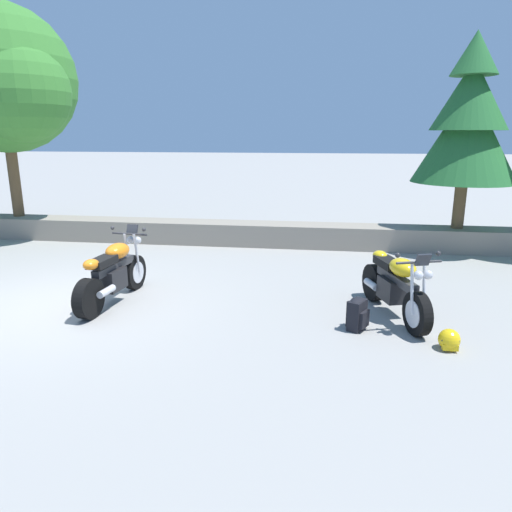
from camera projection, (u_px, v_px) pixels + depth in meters
ground_plane at (55, 306)px, 7.70m from camera, size 120.00×120.00×0.00m
stone_wall at (156, 231)px, 12.23m from camera, size 36.00×0.80×0.55m
motorcycle_orange_near_left at (114, 274)px, 7.78m from camera, size 0.67×2.07×1.18m
motorcycle_yellow_centre at (395, 286)px, 7.15m from camera, size 0.93×2.01×1.18m
rider_backpack at (358, 314)px, 6.72m from camera, size 0.34×0.35×0.47m
rider_helmet at (449, 340)px, 6.12m from camera, size 0.28×0.28×0.28m
leafy_tree_mid_left at (6, 82)px, 11.80m from camera, size 3.85×3.66×5.33m
pine_tree_mid_right at (469, 121)px, 10.56m from camera, size 2.31×2.31×4.33m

